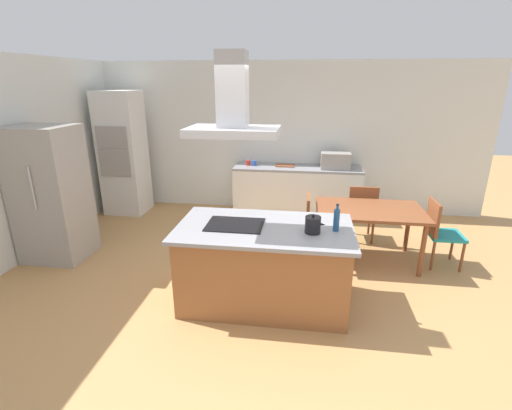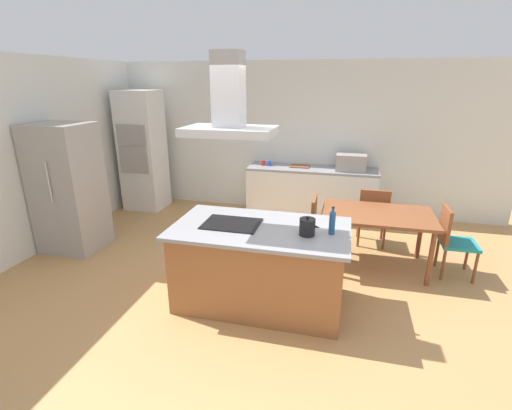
{
  "view_description": "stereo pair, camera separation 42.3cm",
  "coord_description": "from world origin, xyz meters",
  "px_view_note": "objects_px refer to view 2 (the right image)",
  "views": [
    {
      "loc": [
        0.41,
        -3.57,
        2.37
      ],
      "look_at": [
        -0.15,
        0.4,
        1.0
      ],
      "focal_mm": 25.76,
      "sensor_mm": 36.0,
      "label": 1
    },
    {
      "loc": [
        0.82,
        -3.49,
        2.37
      ],
      "look_at": [
        -0.15,
        0.4,
        1.0
      ],
      "focal_mm": 25.76,
      "sensor_mm": 36.0,
      "label": 2
    }
  ],
  "objects_px": {
    "cooktop": "(232,224)",
    "refrigerator": "(68,188)",
    "coffee_mug_red": "(263,163)",
    "range_hood": "(229,109)",
    "tea_kettle": "(307,227)",
    "chair_facing_back_wall": "(373,213)",
    "countertop_microwave": "(351,162)",
    "chair_at_right_end": "(452,237)",
    "chair_at_left_end": "(305,224)",
    "cutting_board": "(300,166)",
    "wall_oven_stack": "(143,151)",
    "olive_oil_bottle": "(332,223)",
    "coffee_mug_blue": "(269,163)",
    "dining_table": "(377,219)"
  },
  "relations": [
    {
      "from": "cooktop",
      "to": "dining_table",
      "type": "distance_m",
      "value": 1.99
    },
    {
      "from": "cutting_board",
      "to": "dining_table",
      "type": "distance_m",
      "value": 2.15
    },
    {
      "from": "cooktop",
      "to": "refrigerator",
      "type": "relative_size",
      "value": 0.33
    },
    {
      "from": "cooktop",
      "to": "tea_kettle",
      "type": "distance_m",
      "value": 0.83
    },
    {
      "from": "tea_kettle",
      "to": "refrigerator",
      "type": "height_order",
      "value": "refrigerator"
    },
    {
      "from": "wall_oven_stack",
      "to": "range_hood",
      "type": "relative_size",
      "value": 2.44
    },
    {
      "from": "dining_table",
      "to": "chair_at_right_end",
      "type": "xyz_separation_m",
      "value": [
        0.92,
        0.0,
        -0.16
      ]
    },
    {
      "from": "refrigerator",
      "to": "chair_at_right_end",
      "type": "bearing_deg",
      "value": 5.09
    },
    {
      "from": "coffee_mug_blue",
      "to": "dining_table",
      "type": "relative_size",
      "value": 0.06
    },
    {
      "from": "coffee_mug_red",
      "to": "chair_at_right_end",
      "type": "distance_m",
      "value": 3.33
    },
    {
      "from": "wall_oven_stack",
      "to": "range_hood",
      "type": "height_order",
      "value": "range_hood"
    },
    {
      "from": "cutting_board",
      "to": "chair_at_right_end",
      "type": "distance_m",
      "value": 2.8
    },
    {
      "from": "tea_kettle",
      "to": "chair_facing_back_wall",
      "type": "relative_size",
      "value": 0.24
    },
    {
      "from": "olive_oil_bottle",
      "to": "chair_at_right_end",
      "type": "xyz_separation_m",
      "value": [
        1.45,
        1.19,
        -0.51
      ]
    },
    {
      "from": "cutting_board",
      "to": "wall_oven_stack",
      "type": "distance_m",
      "value": 2.95
    },
    {
      "from": "coffee_mug_blue",
      "to": "wall_oven_stack",
      "type": "xyz_separation_m",
      "value": [
        -2.37,
        -0.24,
        0.16
      ]
    },
    {
      "from": "cutting_board",
      "to": "tea_kettle",
      "type": "bearing_deg",
      "value": -81.17
    },
    {
      "from": "cutting_board",
      "to": "coffee_mug_red",
      "type": "bearing_deg",
      "value": -177.33
    },
    {
      "from": "olive_oil_bottle",
      "to": "countertop_microwave",
      "type": "distance_m",
      "value": 2.89
    },
    {
      "from": "cooktop",
      "to": "cutting_board",
      "type": "distance_m",
      "value": 2.95
    },
    {
      "from": "tea_kettle",
      "to": "wall_oven_stack",
      "type": "bearing_deg",
      "value": 141.15
    },
    {
      "from": "countertop_microwave",
      "to": "chair_at_left_end",
      "type": "height_order",
      "value": "countertop_microwave"
    },
    {
      "from": "countertop_microwave",
      "to": "wall_oven_stack",
      "type": "distance_m",
      "value": 3.82
    },
    {
      "from": "countertop_microwave",
      "to": "dining_table",
      "type": "height_order",
      "value": "countertop_microwave"
    },
    {
      "from": "chair_at_right_end",
      "to": "olive_oil_bottle",
      "type": "bearing_deg",
      "value": -140.54
    },
    {
      "from": "wall_oven_stack",
      "to": "coffee_mug_blue",
      "type": "bearing_deg",
      "value": 5.88
    },
    {
      "from": "cutting_board",
      "to": "chair_facing_back_wall",
      "type": "xyz_separation_m",
      "value": [
        1.24,
        -1.08,
        -0.4
      ]
    },
    {
      "from": "chair_facing_back_wall",
      "to": "tea_kettle",
      "type": "bearing_deg",
      "value": -111.58
    },
    {
      "from": "coffee_mug_blue",
      "to": "chair_at_right_end",
      "type": "bearing_deg",
      "value": -32.22
    },
    {
      "from": "chair_at_left_end",
      "to": "range_hood",
      "type": "height_order",
      "value": "range_hood"
    },
    {
      "from": "wall_oven_stack",
      "to": "range_hood",
      "type": "distance_m",
      "value": 3.83
    },
    {
      "from": "coffee_mug_red",
      "to": "chair_facing_back_wall",
      "type": "relative_size",
      "value": 0.1
    },
    {
      "from": "cutting_board",
      "to": "cooktop",
      "type": "bearing_deg",
      "value": -96.79
    },
    {
      "from": "cooktop",
      "to": "coffee_mug_blue",
      "type": "bearing_deg",
      "value": 94.12
    },
    {
      "from": "chair_facing_back_wall",
      "to": "olive_oil_bottle",
      "type": "bearing_deg",
      "value": -106.0
    },
    {
      "from": "tea_kettle",
      "to": "countertop_microwave",
      "type": "height_order",
      "value": "countertop_microwave"
    },
    {
      "from": "tea_kettle",
      "to": "cutting_board",
      "type": "height_order",
      "value": "tea_kettle"
    },
    {
      "from": "chair_at_left_end",
      "to": "countertop_microwave",
      "type": "bearing_deg",
      "value": 71.92
    },
    {
      "from": "cutting_board",
      "to": "wall_oven_stack",
      "type": "height_order",
      "value": "wall_oven_stack"
    },
    {
      "from": "coffee_mug_blue",
      "to": "cooktop",
      "type": "bearing_deg",
      "value": -85.88
    },
    {
      "from": "coffee_mug_red",
      "to": "cutting_board",
      "type": "distance_m",
      "value": 0.67
    },
    {
      "from": "coffee_mug_red",
      "to": "tea_kettle",
      "type": "bearing_deg",
      "value": -69.11
    },
    {
      "from": "cutting_board",
      "to": "olive_oil_bottle",
      "type": "bearing_deg",
      "value": -76.51
    },
    {
      "from": "coffee_mug_red",
      "to": "range_hood",
      "type": "relative_size",
      "value": 0.1
    },
    {
      "from": "cooktop",
      "to": "range_hood",
      "type": "bearing_deg",
      "value": 0.0
    },
    {
      "from": "olive_oil_bottle",
      "to": "coffee_mug_red",
      "type": "relative_size",
      "value": 3.22
    },
    {
      "from": "chair_at_right_end",
      "to": "range_hood",
      "type": "bearing_deg",
      "value": -154.7
    },
    {
      "from": "cutting_board",
      "to": "range_hood",
      "type": "distance_m",
      "value": 3.18
    },
    {
      "from": "dining_table",
      "to": "countertop_microwave",
      "type": "bearing_deg",
      "value": 102.01
    },
    {
      "from": "refrigerator",
      "to": "range_hood",
      "type": "height_order",
      "value": "range_hood"
    }
  ]
}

